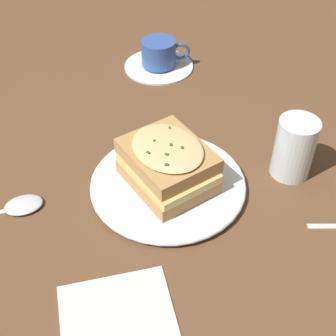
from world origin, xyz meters
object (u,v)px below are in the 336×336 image
at_px(dinner_plate, 168,184).
at_px(spoon, 17,207).
at_px(napkin, 117,314).
at_px(water_glass, 294,148).
at_px(sandwich, 168,164).
at_px(teacup_with_saucer, 159,57).

relative_size(dinner_plate, spoon, 1.46).
relative_size(dinner_plate, napkin, 1.75).
bearing_deg(napkin, spoon, -52.86).
height_order(dinner_plate, water_glass, water_glass).
bearing_deg(water_glass, sandwich, 4.25).
xyz_separation_m(dinner_plate, spoon, (0.23, 0.02, -0.00)).
xyz_separation_m(sandwich, spoon, (0.23, 0.02, -0.04)).
height_order(sandwich, spoon, sandwich).
relative_size(spoon, napkin, 1.20).
distance_m(sandwich, water_glass, 0.21).
distance_m(teacup_with_saucer, spoon, 0.47).
height_order(dinner_plate, teacup_with_saucer, teacup_with_saucer).
xyz_separation_m(teacup_with_saucer, water_glass, (-0.19, 0.35, 0.03)).
xyz_separation_m(spoon, napkin, (-0.15, 0.20, -0.00)).
bearing_deg(dinner_plate, napkin, 68.40).
xyz_separation_m(dinner_plate, water_glass, (-0.20, -0.02, 0.04)).
bearing_deg(sandwich, teacup_with_saucer, -92.84).
height_order(teacup_with_saucer, napkin, teacup_with_saucer).
relative_size(dinner_plate, teacup_with_saucer, 1.66).
bearing_deg(teacup_with_saucer, spoon, -122.54).
relative_size(teacup_with_saucer, napkin, 1.06).
bearing_deg(napkin, sandwich, -111.35).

